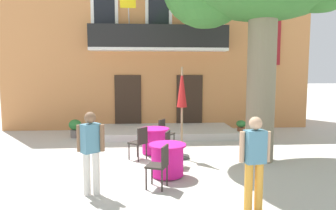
{
  "coord_description": "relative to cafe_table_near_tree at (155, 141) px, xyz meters",
  "views": [
    {
      "loc": [
        0.5,
        -7.87,
        2.38
      ],
      "look_at": [
        1.2,
        2.43,
        1.3
      ],
      "focal_mm": 32.6,
      "sensor_mm": 36.0,
      "label": 1
    }
  ],
  "objects": [
    {
      "name": "cafe_chair_near_tree_0",
      "position": [
        0.34,
        0.67,
        0.14
      ],
      "size": [
        0.55,
        0.55,
        0.91
      ],
      "color": "#2D2823",
      "rests_on": "ground"
    },
    {
      "name": "cafe_table_near_tree",
      "position": [
        0.0,
        0.0,
        0.0
      ],
      "size": [
        0.86,
        0.86,
        0.76
      ],
      "color": "#DB1984",
      "rests_on": "ground"
    },
    {
      "name": "pedestrian_by_tree",
      "position": [
        1.59,
        -3.95,
        0.54
      ],
      "size": [
        0.53,
        0.27,
        1.66
      ],
      "color": "gold",
      "rests_on": "ground"
    },
    {
      "name": "pedestrian_mid_plaza",
      "position": [
        -1.31,
        -3.01,
        0.54
      ],
      "size": [
        0.53,
        0.39,
        1.64
      ],
      "color": "silver",
      "rests_on": "ground"
    },
    {
      "name": "entrance_step_platform",
      "position": [
        0.28,
        2.79,
        -0.27
      ],
      "size": [
        5.65,
        2.42,
        0.25
      ],
      "primitive_type": "cube",
      "color": "silver",
      "rests_on": "ground"
    },
    {
      "name": "cafe_umbrella",
      "position": [
        0.74,
        -0.56,
        1.27
      ],
      "size": [
        0.44,
        0.44,
        2.55
      ],
      "color": "#997A56",
      "rests_on": "ground"
    },
    {
      "name": "cafe_chair_near_tree_1",
      "position": [
        -0.43,
        -0.62,
        0.14
      ],
      "size": [
        0.56,
        0.56,
        0.91
      ],
      "color": "#2D2823",
      "rests_on": "ground"
    },
    {
      "name": "ground_plane",
      "position": [
        -0.71,
        -1.0,
        -0.39
      ],
      "size": [
        120.0,
        120.0,
        0.0
      ],
      "primitive_type": "plane",
      "color": "beige"
    },
    {
      "name": "cafe_table_middle",
      "position": [
        0.24,
        -2.02,
        0.0
      ],
      "size": [
        0.86,
        0.86,
        0.76
      ],
      "color": "#DB1984",
      "rests_on": "ground"
    },
    {
      "name": "ground_planter_left",
      "position": [
        -2.89,
        2.51,
        -0.02
      ],
      "size": [
        0.45,
        0.45,
        0.67
      ],
      "color": "slate",
      "rests_on": "ground"
    },
    {
      "name": "ground_planter_right",
      "position": [
        3.46,
        2.72,
        -0.09
      ],
      "size": [
        0.38,
        0.38,
        0.54
      ],
      "color": "#995638",
      "rests_on": "ground"
    },
    {
      "name": "cafe_chair_middle_0",
      "position": [
        0.4,
        -1.29,
        0.14
      ],
      "size": [
        0.5,
        0.5,
        0.91
      ],
      "color": "#2D2823",
      "rests_on": "ground"
    },
    {
      "name": "building_facade",
      "position": [
        0.28,
        5.99,
        3.36
      ],
      "size": [
        13.0,
        5.09,
        7.5
      ],
      "color": "#CC844C",
      "rests_on": "ground"
    },
    {
      "name": "cafe_chair_middle_1",
      "position": [
        0.05,
        -2.75,
        0.14
      ],
      "size": [
        0.52,
        0.52,
        0.91
      ],
      "color": "#2D2823",
      "rests_on": "ground"
    }
  ]
}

